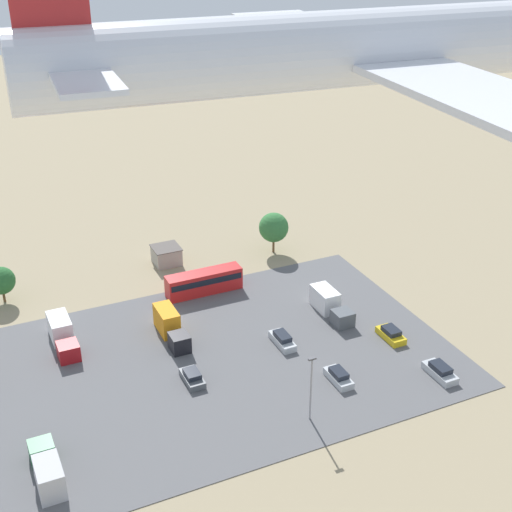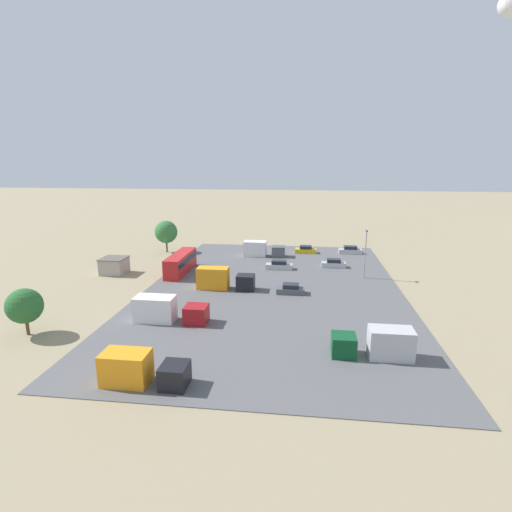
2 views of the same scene
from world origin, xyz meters
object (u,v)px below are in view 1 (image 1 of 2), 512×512
Objects in this scene: shed_building at (166,255)px; parked_truck_2 at (62,334)px; parked_truck_0 at (170,326)px; parked_car_4 at (339,377)px; airplane at (404,45)px; parked_car_1 at (391,334)px; parked_truck_3 at (330,304)px; parked_car_3 at (440,371)px; parked_truck_1 at (47,470)px; bus at (204,281)px; parked_car_0 at (192,377)px; parked_car_2 at (282,340)px.

shed_building is 0.47× the size of parked_truck_2.
parked_truck_0 reaches higher than parked_truck_2.
parked_car_4 is at bearing 130.15° from parked_truck_0.
parked_car_1 is at bearing 145.78° from airplane.
parked_car_1 is 0.53× the size of parked_truck_3.
parked_car_1 is at bearing -85.94° from parked_car_3.
parked_truck_3 is at bearing 21.33° from parked_truck_1.
parked_truck_3 reaches higher than parked_car_3.
parked_car_4 is 15.49m from parked_truck_3.
shed_building is at bearing -107.04° from parked_truck_0.
parked_car_1 is 1.01× the size of parked_car_4.
bus is 2.68× the size of parked_car_0.
bus is 39.35m from parked_truck_1.
parked_truck_0 is 27.28m from parked_truck_1.
parked_car_1 is 41.98m from parked_truck_2.
parked_truck_1 is (25.25, 39.59, 0.06)m from shed_building.
bus is 18.44m from parked_truck_3.
airplane is (-1.92, 32.69, 43.14)m from parked_car_0.
parked_car_3 is (-27.07, 11.30, 0.05)m from parked_car_0.
shed_building is 11.32m from bus.
parked_truck_3 reaches higher than parked_car_1.
airplane is (13.68, 25.54, 43.11)m from parked_car_4.
bus is at bearing -42.99° from parked_truck_3.
airplane is at bearing 106.64° from parked_truck_2.
parked_car_4 is 35.18m from parked_truck_2.
shed_building is at bearing -170.15° from bus.
parked_car_0 is 29.33m from parked_car_3.
parked_truck_2 reaches higher than parked_car_3.
parked_car_3 is at bearing -22.66° from parked_car_0.
parked_car_3 is at bearing 30.64° from bus.
parked_truck_3 is (-22.42, -6.74, 0.78)m from parked_car_0.
parked_truck_3 is (-15.42, 23.71, 0.06)m from shed_building.
parked_truck_3 is 61.40m from airplane.
parked_car_3 is at bearing -2.73° from parked_truck_1.
shed_building reaches higher than parked_car_2.
parked_truck_1 is at bearing 20.49° from parked_car_2.
bus is 17.28m from parked_car_2.
parked_truck_1 is (33.85, 1.99, 0.75)m from parked_car_4.
shed_building is 0.38× the size of bus.
parked_car_0 is at bearing 130.13° from parked_truck_2.
parked_truck_1 is (45.32, -2.16, 0.74)m from parked_car_3.
parked_truck_2 is at bearing -77.00° from bus.
airplane is at bearing 40.37° from parked_car_3.
shed_building is 0.88× the size of parked_car_3.
parked_truck_1 is at bearing -43.70° from bus.
airplane is at bearing -118.17° from parked_car_4.
parked_truck_3 reaches higher than parked_car_2.
parked_car_2 is at bearing 14.04° from bus.
parked_car_0 is 54.16m from airplane.
parked_truck_0 is at bearing -25.94° from parked_car_1.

